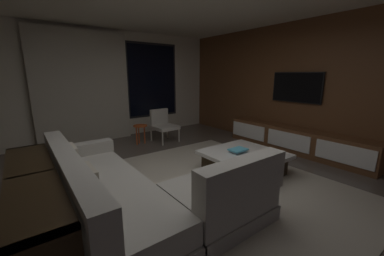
{
  "coord_description": "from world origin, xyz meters",
  "views": [
    {
      "loc": [
        -1.8,
        -2.42,
        1.61
      ],
      "look_at": [
        0.56,
        0.74,
        0.71
      ],
      "focal_mm": 21.79,
      "sensor_mm": 36.0,
      "label": 1
    }
  ],
  "objects_px": {
    "book_stack_on_coffee_table": "(238,150)",
    "mounted_tv": "(296,87)",
    "coffee_table": "(244,162)",
    "sectional_couch": "(135,195)",
    "media_console": "(296,141)",
    "console_table_behind_couch": "(36,207)",
    "side_stool": "(140,129)",
    "accent_chair_near_window": "(163,124)"
  },
  "relations": [
    {
      "from": "book_stack_on_coffee_table",
      "to": "side_stool",
      "type": "xyz_separation_m",
      "value": [
        -0.6,
        2.5,
        -0.02
      ]
    },
    {
      "from": "sectional_couch",
      "to": "media_console",
      "type": "relative_size",
      "value": 0.81
    },
    {
      "from": "accent_chair_near_window",
      "to": "mounted_tv",
      "type": "relative_size",
      "value": 0.72
    },
    {
      "from": "book_stack_on_coffee_table",
      "to": "media_console",
      "type": "xyz_separation_m",
      "value": [
        1.77,
        -0.01,
        -0.14
      ]
    },
    {
      "from": "sectional_couch",
      "to": "book_stack_on_coffee_table",
      "type": "relative_size",
      "value": 8.62
    },
    {
      "from": "sectional_couch",
      "to": "book_stack_on_coffee_table",
      "type": "bearing_deg",
      "value": 5.53
    },
    {
      "from": "coffee_table",
      "to": "book_stack_on_coffee_table",
      "type": "bearing_deg",
      "value": 131.12
    },
    {
      "from": "book_stack_on_coffee_table",
      "to": "mounted_tv",
      "type": "distance_m",
      "value": 2.18
    },
    {
      "from": "sectional_couch",
      "to": "coffee_table",
      "type": "height_order",
      "value": "sectional_couch"
    },
    {
      "from": "side_stool",
      "to": "media_console",
      "type": "xyz_separation_m",
      "value": [
        2.37,
        -2.51,
        -0.12
      ]
    },
    {
      "from": "book_stack_on_coffee_table",
      "to": "console_table_behind_couch",
      "type": "xyz_separation_m",
      "value": [
        -2.8,
        -0.05,
        0.02
      ]
    },
    {
      "from": "book_stack_on_coffee_table",
      "to": "side_stool",
      "type": "distance_m",
      "value": 2.57
    },
    {
      "from": "coffee_table",
      "to": "console_table_behind_couch",
      "type": "relative_size",
      "value": 0.55
    },
    {
      "from": "book_stack_on_coffee_table",
      "to": "console_table_behind_couch",
      "type": "distance_m",
      "value": 2.8
    },
    {
      "from": "accent_chair_near_window",
      "to": "mounted_tv",
      "type": "xyz_separation_m",
      "value": [
        1.98,
        -2.25,
        0.92
      ]
    },
    {
      "from": "media_console",
      "to": "console_table_behind_couch",
      "type": "xyz_separation_m",
      "value": [
        -4.57,
        -0.04,
        0.16
      ]
    },
    {
      "from": "book_stack_on_coffee_table",
      "to": "console_table_behind_couch",
      "type": "relative_size",
      "value": 0.14
    },
    {
      "from": "book_stack_on_coffee_table",
      "to": "accent_chair_near_window",
      "type": "distance_m",
      "value": 2.44
    },
    {
      "from": "accent_chair_near_window",
      "to": "console_table_behind_couch",
      "type": "height_order",
      "value": "accent_chair_near_window"
    },
    {
      "from": "sectional_couch",
      "to": "accent_chair_near_window",
      "type": "xyz_separation_m",
      "value": [
        1.86,
        2.62,
        0.14
      ]
    },
    {
      "from": "media_console",
      "to": "accent_chair_near_window",
      "type": "bearing_deg",
      "value": 126.29
    },
    {
      "from": "sectional_couch",
      "to": "side_stool",
      "type": "xyz_separation_m",
      "value": [
        1.29,
        2.68,
        0.08
      ]
    },
    {
      "from": "coffee_table",
      "to": "side_stool",
      "type": "xyz_separation_m",
      "value": [
        -0.67,
        2.58,
        0.19
      ]
    },
    {
      "from": "sectional_couch",
      "to": "side_stool",
      "type": "bearing_deg",
      "value": 64.31
    },
    {
      "from": "book_stack_on_coffee_table",
      "to": "sectional_couch",
      "type": "bearing_deg",
      "value": -174.47
    },
    {
      "from": "book_stack_on_coffee_table",
      "to": "media_console",
      "type": "bearing_deg",
      "value": -0.4
    },
    {
      "from": "side_stool",
      "to": "media_console",
      "type": "height_order",
      "value": "media_console"
    },
    {
      "from": "book_stack_on_coffee_table",
      "to": "mounted_tv",
      "type": "xyz_separation_m",
      "value": [
        1.95,
        0.19,
        0.96
      ]
    },
    {
      "from": "accent_chair_near_window",
      "to": "mounted_tv",
      "type": "bearing_deg",
      "value": -48.67
    },
    {
      "from": "side_stool",
      "to": "book_stack_on_coffee_table",
      "type": "bearing_deg",
      "value": -76.53
    },
    {
      "from": "console_table_behind_couch",
      "to": "coffee_table",
      "type": "bearing_deg",
      "value": -0.59
    },
    {
      "from": "book_stack_on_coffee_table",
      "to": "media_console",
      "type": "height_order",
      "value": "media_console"
    },
    {
      "from": "accent_chair_near_window",
      "to": "sectional_couch",
      "type": "bearing_deg",
      "value": -125.44
    },
    {
      "from": "mounted_tv",
      "to": "accent_chair_near_window",
      "type": "bearing_deg",
      "value": 131.33
    },
    {
      "from": "media_console",
      "to": "console_table_behind_couch",
      "type": "height_order",
      "value": "console_table_behind_couch"
    },
    {
      "from": "sectional_couch",
      "to": "mounted_tv",
      "type": "relative_size",
      "value": 2.29
    },
    {
      "from": "book_stack_on_coffee_table",
      "to": "mounted_tv",
      "type": "relative_size",
      "value": 0.27
    },
    {
      "from": "book_stack_on_coffee_table",
      "to": "media_console",
      "type": "distance_m",
      "value": 1.78
    },
    {
      "from": "accent_chair_near_window",
      "to": "media_console",
      "type": "relative_size",
      "value": 0.25
    },
    {
      "from": "side_stool",
      "to": "console_table_behind_couch",
      "type": "height_order",
      "value": "console_table_behind_couch"
    },
    {
      "from": "sectional_couch",
      "to": "coffee_table",
      "type": "xyz_separation_m",
      "value": [
        1.96,
        0.1,
        -0.1
      ]
    },
    {
      "from": "accent_chair_near_window",
      "to": "console_table_behind_couch",
      "type": "xyz_separation_m",
      "value": [
        -2.78,
        -2.49,
        -0.03
      ]
    }
  ]
}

